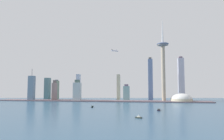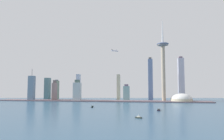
{
  "view_description": "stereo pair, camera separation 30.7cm",
  "coord_description": "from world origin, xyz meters",
  "px_view_note": "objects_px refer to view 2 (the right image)",
  "views": [
    {
      "loc": [
        159.56,
        -253.4,
        51.69
      ],
      "look_at": [
        45.11,
        497.86,
        117.07
      ],
      "focal_mm": 32.58,
      "sensor_mm": 36.0,
      "label": 1
    },
    {
      "loc": [
        159.86,
        -253.36,
        51.69
      ],
      "look_at": [
        45.11,
        497.86,
        117.07
      ],
      "focal_mm": 32.58,
      "sensor_mm": 36.0,
      "label": 2
    }
  ],
  "objects_px": {
    "skyscraper_7": "(32,88)",
    "skyscraper_8": "(119,87)",
    "skyscraper_0": "(181,79)",
    "boat_0": "(92,107)",
    "skyscraper_2": "(77,91)",
    "skyscraper_4": "(54,91)",
    "boat_3": "(159,110)",
    "skyscraper_6": "(78,87)",
    "stadium_dome": "(181,99)",
    "boat_2": "(138,117)",
    "observation_tower": "(163,60)",
    "skyscraper_1": "(126,93)",
    "skyscraper_5": "(150,79)",
    "skyscraper_9": "(47,89)",
    "airplane": "(115,51)",
    "skyscraper_3": "(56,90)"
  },
  "relations": [
    {
      "from": "skyscraper_0",
      "to": "boat_0",
      "type": "bearing_deg",
      "value": -131.33
    },
    {
      "from": "skyscraper_0",
      "to": "skyscraper_6",
      "type": "distance_m",
      "value": 415.7
    },
    {
      "from": "skyscraper_3",
      "to": "skyscraper_8",
      "type": "distance_m",
      "value": 287.29
    },
    {
      "from": "skyscraper_0",
      "to": "skyscraper_9",
      "type": "bearing_deg",
      "value": 179.86
    },
    {
      "from": "boat_0",
      "to": "boat_2",
      "type": "height_order",
      "value": "boat_2"
    },
    {
      "from": "skyscraper_1",
      "to": "skyscraper_4",
      "type": "distance_m",
      "value": 282.95
    },
    {
      "from": "skyscraper_3",
      "to": "airplane",
      "type": "height_order",
      "value": "airplane"
    },
    {
      "from": "skyscraper_7",
      "to": "skyscraper_8",
      "type": "relative_size",
      "value": 1.2
    },
    {
      "from": "stadium_dome",
      "to": "boat_2",
      "type": "xyz_separation_m",
      "value": [
        -143.73,
        -411.86,
        -9.14
      ]
    },
    {
      "from": "skyscraper_5",
      "to": "boat_3",
      "type": "relative_size",
      "value": 10.28
    },
    {
      "from": "observation_tower",
      "to": "boat_2",
      "type": "bearing_deg",
      "value": -101.33
    },
    {
      "from": "observation_tower",
      "to": "skyscraper_6",
      "type": "relative_size",
      "value": 3.03
    },
    {
      "from": "skyscraper_2",
      "to": "skyscraper_7",
      "type": "distance_m",
      "value": 187.66
    },
    {
      "from": "observation_tower",
      "to": "skyscraper_0",
      "type": "height_order",
      "value": "observation_tower"
    },
    {
      "from": "skyscraper_7",
      "to": "boat_3",
      "type": "xyz_separation_m",
      "value": [
        469.44,
        -277.93,
        -47.36
      ]
    },
    {
      "from": "skyscraper_6",
      "to": "skyscraper_1",
      "type": "bearing_deg",
      "value": -3.18
    },
    {
      "from": "skyscraper_0",
      "to": "boat_3",
      "type": "bearing_deg",
      "value": -107.32
    },
    {
      "from": "boat_0",
      "to": "skyscraper_3",
      "type": "bearing_deg",
      "value": 29.05
    },
    {
      "from": "skyscraper_4",
      "to": "skyscraper_8",
      "type": "bearing_deg",
      "value": 12.17
    },
    {
      "from": "skyscraper_1",
      "to": "skyscraper_5",
      "type": "height_order",
      "value": "skyscraper_5"
    },
    {
      "from": "boat_3",
      "to": "airplane",
      "type": "distance_m",
      "value": 394.49
    },
    {
      "from": "skyscraper_0",
      "to": "skyscraper_4",
      "type": "bearing_deg",
      "value": -170.28
    },
    {
      "from": "stadium_dome",
      "to": "skyscraper_0",
      "type": "xyz_separation_m",
      "value": [
        15.48,
        81.78,
        75.25
      ]
    },
    {
      "from": "skyscraper_9",
      "to": "airplane",
      "type": "xyz_separation_m",
      "value": [
        309.93,
        -63.92,
        148.48
      ]
    },
    {
      "from": "skyscraper_5",
      "to": "boat_2",
      "type": "xyz_separation_m",
      "value": [
        -37.67,
        -474.76,
        -82.53
      ]
    },
    {
      "from": "boat_2",
      "to": "airplane",
      "type": "distance_m",
      "value": 483.12
    },
    {
      "from": "skyscraper_2",
      "to": "airplane",
      "type": "height_order",
      "value": "airplane"
    },
    {
      "from": "observation_tower",
      "to": "skyscraper_7",
      "type": "relative_size",
      "value": 2.54
    },
    {
      "from": "skyscraper_4",
      "to": "skyscraper_7",
      "type": "relative_size",
      "value": 0.64
    },
    {
      "from": "skyscraper_4",
      "to": "boat_3",
      "type": "bearing_deg",
      "value": -37.48
    },
    {
      "from": "skyscraper_7",
      "to": "boat_0",
      "type": "relative_size",
      "value": 6.97
    },
    {
      "from": "skyscraper_7",
      "to": "skyscraper_9",
      "type": "relative_size",
      "value": 1.33
    },
    {
      "from": "skyscraper_0",
      "to": "boat_0",
      "type": "height_order",
      "value": "skyscraper_0"
    },
    {
      "from": "skyscraper_4",
      "to": "skyscraper_6",
      "type": "distance_m",
      "value": 94.19
    },
    {
      "from": "skyscraper_0",
      "to": "skyscraper_2",
      "type": "bearing_deg",
      "value": -166.31
    },
    {
      "from": "skyscraper_4",
      "to": "skyscraper_7",
      "type": "bearing_deg",
      "value": -172.03
    },
    {
      "from": "skyscraper_4",
      "to": "skyscraper_0",
      "type": "bearing_deg",
      "value": 9.72
    },
    {
      "from": "skyscraper_4",
      "to": "boat_0",
      "type": "bearing_deg",
      "value": -47.99
    },
    {
      "from": "airplane",
      "to": "skyscraper_2",
      "type": "bearing_deg",
      "value": 158.24
    },
    {
      "from": "skyscraper_2",
      "to": "skyscraper_0",
      "type": "bearing_deg",
      "value": 13.69
    },
    {
      "from": "skyscraper_0",
      "to": "skyscraper_9",
      "type": "xyz_separation_m",
      "value": [
        -568.6,
        1.41,
        -38.85
      ]
    },
    {
      "from": "skyscraper_4",
      "to": "skyscraper_2",
      "type": "bearing_deg",
      "value": -7.22
    },
    {
      "from": "skyscraper_3",
      "to": "skyscraper_6",
      "type": "relative_size",
      "value": 0.82
    },
    {
      "from": "skyscraper_4",
      "to": "skyscraper_7",
      "type": "distance_m",
      "value": 92.1
    },
    {
      "from": "skyscraper_9",
      "to": "boat_3",
      "type": "bearing_deg",
      "value": -39.86
    },
    {
      "from": "boat_3",
      "to": "skyscraper_1",
      "type": "bearing_deg",
      "value": -155.55
    },
    {
      "from": "skyscraper_5",
      "to": "skyscraper_7",
      "type": "xyz_separation_m",
      "value": [
        -464.98,
        -78.75,
        -35.0
      ]
    },
    {
      "from": "skyscraper_1",
      "to": "stadium_dome",
      "type": "bearing_deg",
      "value": -7.09
    },
    {
      "from": "skyscraper_0",
      "to": "skyscraper_6",
      "type": "xyz_separation_m",
      "value": [
        -411.81,
        -46.07,
        -33.16
      ]
    },
    {
      "from": "skyscraper_3",
      "to": "skyscraper_5",
      "type": "height_order",
      "value": "skyscraper_5"
    }
  ]
}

